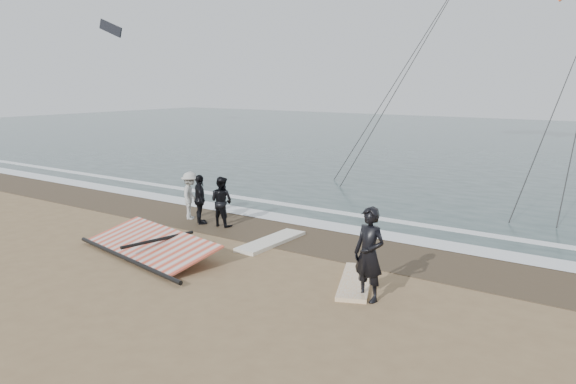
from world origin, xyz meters
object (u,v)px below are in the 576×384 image
at_px(man_main, 369,254).
at_px(board_cream, 271,241).
at_px(sail_rig, 153,246).
at_px(board_white, 356,281).

relative_size(man_main, board_cream, 0.78).
xyz_separation_m(board_cream, sail_rig, (-1.95, -2.46, 0.15)).
distance_m(man_main, sail_rig, 6.01).
xyz_separation_m(man_main, board_cream, (-4.01, 2.11, -0.91)).
bearing_deg(board_white, man_main, -69.80).
relative_size(man_main, sail_rig, 0.41).
height_order(man_main, sail_rig, man_main).
height_order(man_main, board_cream, man_main).
bearing_deg(man_main, sail_rig, -164.99).
height_order(board_white, sail_rig, sail_rig).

